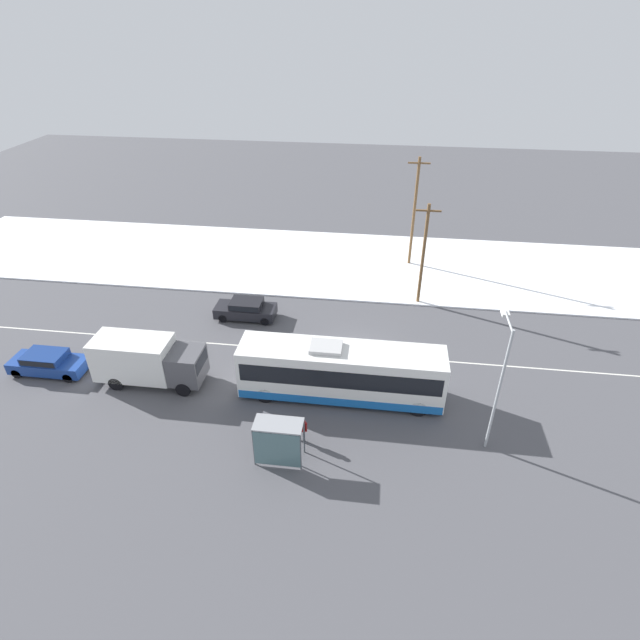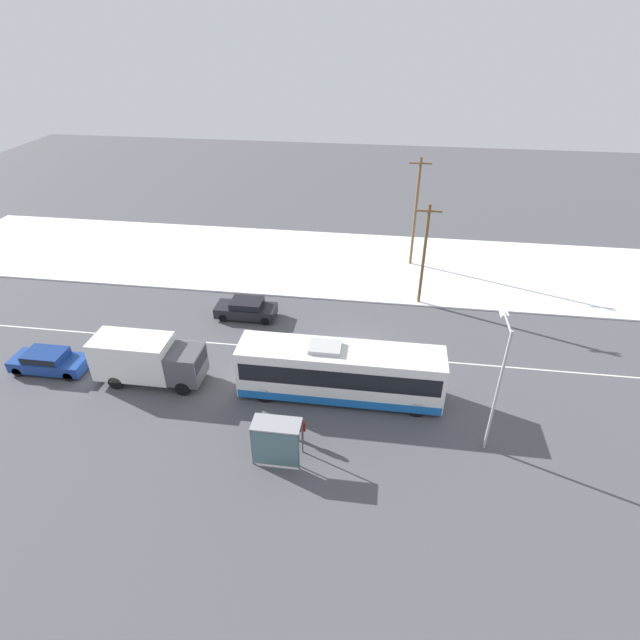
# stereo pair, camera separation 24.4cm
# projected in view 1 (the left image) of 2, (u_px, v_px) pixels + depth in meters

# --- Properties ---
(ground_plane) EXTENTS (120.00, 120.00, 0.00)m
(ground_plane) POSITION_uv_depth(u_px,v_px,m) (355.00, 354.00, 33.13)
(ground_plane) COLOR #4C4C51
(snow_lot) EXTENTS (80.00, 13.47, 0.12)m
(snow_lot) POSITION_uv_depth(u_px,v_px,m) (366.00, 264.00, 44.61)
(snow_lot) COLOR white
(snow_lot) RESTS_ON ground_plane
(lane_marking_center) EXTENTS (60.00, 0.12, 0.00)m
(lane_marking_center) POSITION_uv_depth(u_px,v_px,m) (355.00, 354.00, 33.13)
(lane_marking_center) COLOR silver
(lane_marking_center) RESTS_ON ground_plane
(city_bus) EXTENTS (11.77, 2.57, 3.53)m
(city_bus) POSITION_uv_depth(u_px,v_px,m) (341.00, 372.00, 28.75)
(city_bus) COLOR white
(city_bus) RESTS_ON ground_plane
(box_truck) EXTENTS (6.55, 2.30, 3.00)m
(box_truck) POSITION_uv_depth(u_px,v_px,m) (147.00, 359.00, 29.91)
(box_truck) COLOR silver
(box_truck) RESTS_ON ground_plane
(sedan_car) EXTENTS (4.42, 1.80, 1.45)m
(sedan_car) POSITION_uv_depth(u_px,v_px,m) (246.00, 309.00, 36.62)
(sedan_car) COLOR black
(sedan_car) RESTS_ON ground_plane
(parked_car_near_truck) EXTENTS (4.71, 1.80, 1.42)m
(parked_car_near_truck) POSITION_uv_depth(u_px,v_px,m) (48.00, 362.00, 31.14)
(parked_car_near_truck) COLOR navy
(parked_car_near_truck) RESTS_ON ground_plane
(pedestrian_at_stop) EXTENTS (0.58, 0.26, 1.62)m
(pedestrian_at_stop) POSITION_uv_depth(u_px,v_px,m) (302.00, 427.00, 26.01)
(pedestrian_at_stop) COLOR #23232D
(pedestrian_at_stop) RESTS_ON ground_plane
(bus_shelter) EXTENTS (2.42, 1.20, 2.40)m
(bus_shelter) POSITION_uv_depth(u_px,v_px,m) (278.00, 438.00, 24.41)
(bus_shelter) COLOR gray
(bus_shelter) RESTS_ON ground_plane
(streetlamp) EXTENTS (0.36, 2.20, 7.32)m
(streetlamp) POSITION_uv_depth(u_px,v_px,m) (500.00, 373.00, 24.11)
(streetlamp) COLOR #9EA3A8
(streetlamp) RESTS_ON ground_plane
(utility_pole_roadside) EXTENTS (1.80, 0.24, 7.95)m
(utility_pole_roadside) POSITION_uv_depth(u_px,v_px,m) (423.00, 254.00, 36.74)
(utility_pole_roadside) COLOR brown
(utility_pole_roadside) RESTS_ON ground_plane
(utility_pole_snowlot) EXTENTS (1.80, 0.24, 9.45)m
(utility_pole_snowlot) POSITION_uv_depth(u_px,v_px,m) (414.00, 211.00, 42.15)
(utility_pole_snowlot) COLOR brown
(utility_pole_snowlot) RESTS_ON ground_plane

